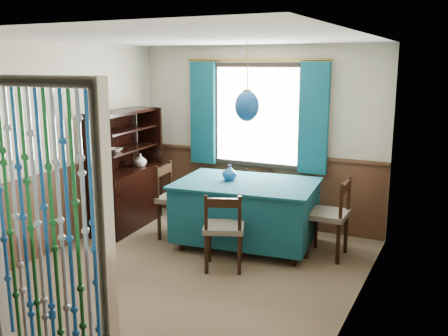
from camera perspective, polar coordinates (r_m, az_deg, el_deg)
The scene contains 22 objects.
floor at distance 5.61m, azimuth -4.28°, elevation -11.84°, with size 4.00×4.00×0.00m, color brown.
ceiling at distance 5.14m, azimuth -4.72°, elevation 14.58°, with size 4.00×4.00×0.00m, color silver.
wall_back at distance 7.00m, azimuth 3.92°, elevation 3.61°, with size 3.60×3.60×0.00m, color #BFB59C.
wall_front at distance 3.71m, azimuth -20.53°, elevation -4.61°, with size 3.60×3.60×0.00m, color #BFB59C.
wall_left at distance 6.34m, azimuth -18.63°, elevation 2.14°, with size 4.00×4.00×0.00m, color #BFB59C.
wall_right at distance 4.60m, azimuth 15.17°, elevation -1.16°, with size 4.00×4.00×0.00m, color #BFB59C.
wainscot_back at distance 7.14m, azimuth 3.79°, elevation -2.37°, with size 3.60×3.60×0.00m, color #4A2C1C.
wainscot_front at distance 3.99m, azimuth -19.57°, elevation -14.94°, with size 3.60×3.60×0.00m, color #4A2C1C.
wainscot_left at distance 6.49m, azimuth -18.09°, elevation -4.41°, with size 4.00×4.00×0.00m, color #4A2C1C.
wainscot_right at distance 4.82m, azimuth 14.50°, elevation -9.87°, with size 4.00×4.00×0.00m, color #4A2C1C.
window at distance 6.92m, azimuth 3.80°, elevation 6.02°, with size 1.32×0.12×1.42m, color black.
doorway at distance 3.81m, azimuth -19.66°, elevation -7.28°, with size 1.16×0.12×2.18m, color silver, non-canonical shape.
dining_table at distance 6.24m, azimuth 2.55°, elevation -4.75°, with size 1.82×1.36×0.82m.
chair_near at distance 5.52m, azimuth -0.02°, elevation -6.94°, with size 0.56×0.55×0.89m.
chair_far at distance 6.91m, azimuth 3.88°, elevation -3.42°, with size 0.51×0.50×0.82m.
chair_left at distance 6.58m, azimuth -5.49°, elevation -3.50°, with size 0.52×0.54×0.98m.
chair_right at distance 6.01m, azimuth 12.04°, elevation -5.32°, with size 0.45×0.47×0.95m.
sideboard at distance 7.06m, azimuth -11.13°, elevation -2.12°, with size 0.56×1.29×1.63m.
pendant_lamp at distance 6.00m, azimuth 2.67°, elevation 7.11°, with size 0.30×0.30×0.93m.
vase_table at distance 6.22m, azimuth 0.65°, elevation -0.60°, with size 0.17×0.17×0.18m, color navy.
bowl_shelf at distance 6.70m, azimuth -12.36°, elevation 2.04°, with size 0.20×0.20×0.05m, color beige.
vase_sideboard at distance 7.17m, azimuth -9.53°, elevation 0.97°, with size 0.19×0.19×0.20m, color beige.
Camera 1 is at (2.64, -4.41, 2.26)m, focal length 40.00 mm.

